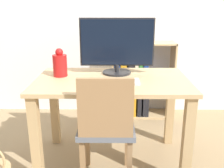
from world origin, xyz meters
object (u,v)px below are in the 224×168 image
at_px(monitor, 117,45).
at_px(vase, 60,64).
at_px(chair, 106,126).
at_px(bookshelf, 134,83).
at_px(keyboard, 117,81).

distance_m(monitor, vase, 0.49).
bearing_deg(vase, monitor, 11.09).
bearing_deg(chair, monitor, 87.45).
bearing_deg(bookshelf, monitor, -104.65).
relative_size(keyboard, vase, 1.46).
bearing_deg(monitor, bookshelf, 75.35).
height_order(monitor, chair, monitor).
height_order(monitor, vase, monitor).
bearing_deg(keyboard, vase, 159.07).
relative_size(chair, bookshelf, 0.98).
distance_m(monitor, bookshelf, 0.99).
relative_size(monitor, chair, 0.71).
distance_m(keyboard, bookshelf, 1.12).
bearing_deg(chair, keyboard, 75.63).
bearing_deg(bookshelf, keyboard, -100.99).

